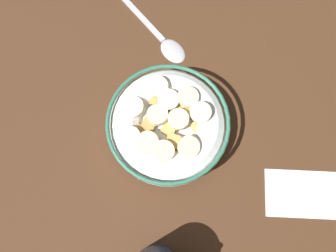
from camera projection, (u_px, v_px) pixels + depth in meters
The scene contains 4 objects.
ground_plane at pixel (168, 132), 51.77cm from camera, with size 135.67×135.67×2.00cm, color #472B19.
cereal_bowl at pixel (168, 126), 47.80cm from camera, with size 17.91×17.91×6.52cm.
spoon at pixel (164, 41), 54.04cm from camera, with size 9.28×16.86×0.80cm.
folded_napkin at pixel (305, 194), 48.35cm from camera, with size 11.79×7.08×0.30cm, color white.
Camera 1 is at (-3.06, -10.75, 49.56)cm, focal length 34.37 mm.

